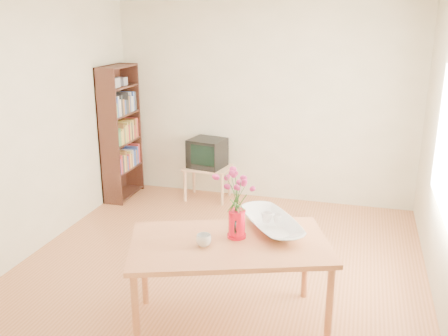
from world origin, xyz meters
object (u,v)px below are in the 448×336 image
(pitcher, at_px, (237,225))
(mug, at_px, (204,240))
(bowl, at_px, (272,200))
(television, at_px, (207,152))
(table, at_px, (230,250))

(pitcher, relative_size, mug, 1.96)
(bowl, bearing_deg, television, 118.49)
(table, height_order, pitcher, pitcher)
(table, xyz_separation_m, mug, (-0.17, -0.12, 0.12))
(pitcher, bearing_deg, table, -116.69)
(pitcher, distance_m, television, 2.87)
(mug, bearing_deg, table, 165.27)
(bowl, bearing_deg, pitcher, -133.56)
(mug, bearing_deg, television, -124.02)
(pitcher, bearing_deg, bowl, 38.37)
(table, bearing_deg, bowl, 32.27)
(bowl, bearing_deg, mug, -133.07)
(table, distance_m, mug, 0.24)
(bowl, xyz_separation_m, television, (-1.31, 2.41, -0.34))
(pitcher, bearing_deg, television, 103.99)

